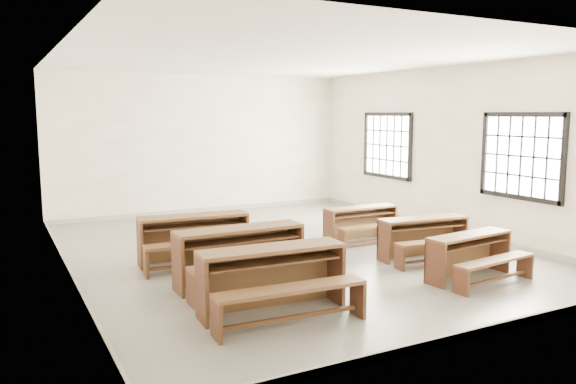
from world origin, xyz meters
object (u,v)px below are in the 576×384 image
desk_set_0 (274,275)px  desk_set_3 (471,253)px  desk_set_5 (362,221)px  desk_set_1 (241,252)px  desk_set_4 (425,235)px  desk_set_2 (195,236)px

desk_set_0 → desk_set_3: 3.06m
desk_set_3 → desk_set_5: (0.03, 2.66, -0.01)m
desk_set_0 → desk_set_5: 4.03m
desk_set_1 → desk_set_4: desk_set_1 is taller
desk_set_2 → desk_set_3: 4.09m
desk_set_2 → desk_set_4: desk_set_2 is taller
desk_set_4 → desk_set_5: desk_set_4 is taller
desk_set_0 → desk_set_4: bearing=21.9°
desk_set_3 → desk_set_5: size_ratio=1.06×
desk_set_5 → desk_set_4: bearing=-83.8°
desk_set_3 → desk_set_5: 2.66m
desk_set_0 → desk_set_5: bearing=43.4°
desk_set_2 → desk_set_5: size_ratio=1.25×
desk_set_2 → desk_set_5: desk_set_2 is taller
desk_set_3 → desk_set_2: bearing=134.3°
desk_set_4 → desk_set_5: 1.51m
desk_set_0 → desk_set_2: size_ratio=1.02×
desk_set_4 → desk_set_0: bearing=-154.6°
desk_set_4 → desk_set_5: bearing=102.4°
desk_set_5 → desk_set_0: bearing=-139.3°
desk_set_0 → desk_set_1: desk_set_1 is taller
desk_set_0 → desk_set_4: (3.23, 1.09, -0.07)m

